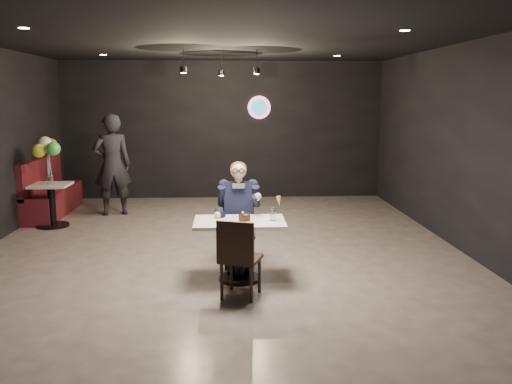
{
  "coord_description": "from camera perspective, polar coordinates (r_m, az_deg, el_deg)",
  "views": [
    {
      "loc": [
        0.1,
        -7.5,
        2.23
      ],
      "look_at": [
        0.47,
        -0.5,
        0.99
      ],
      "focal_mm": 38.0,
      "sensor_mm": 36.0,
      "label": 1
    }
  ],
  "objects": [
    {
      "name": "passerby",
      "position": [
        10.6,
        -14.89,
        2.78
      ],
      "size": [
        0.8,
        0.65,
        1.92
      ],
      "primitive_type": "imported",
      "rotation": [
        0.0,
        0.0,
        3.44
      ],
      "color": "black",
      "rests_on": "floor"
    },
    {
      "name": "wall_sign",
      "position": [
        12.0,
        0.33,
        8.9
      ],
      "size": [
        0.5,
        0.06,
        0.5
      ],
      "primitive_type": null,
      "color": "pink",
      "rests_on": "floor"
    },
    {
      "name": "mint_leaf",
      "position": [
        6.45,
        -1.12,
        -2.42
      ],
      "size": [
        0.07,
        0.04,
        0.01
      ],
      "primitive_type": "ellipsoid",
      "color": "green",
      "rests_on": "cake_slice"
    },
    {
      "name": "balloon_vase",
      "position": [
        9.95,
        -20.84,
        1.25
      ],
      "size": [
        0.11,
        0.11,
        0.16
      ],
      "primitive_type": "cylinder",
      "color": "silver",
      "rests_on": "side_table"
    },
    {
      "name": "floor",
      "position": [
        7.83,
        -3.65,
        -6.57
      ],
      "size": [
        9.0,
        9.0,
        0.0
      ],
      "primitive_type": "plane",
      "color": "gray",
      "rests_on": "ground"
    },
    {
      "name": "side_table",
      "position": [
        10.02,
        -20.69,
        -1.22
      ],
      "size": [
        0.63,
        0.63,
        0.79
      ],
      "primitive_type": "cube",
      "color": "white",
      "rests_on": "floor"
    },
    {
      "name": "cake_slice",
      "position": [
        6.5,
        -1.23,
        -2.68
      ],
      "size": [
        0.14,
        0.13,
        0.08
      ],
      "primitive_type": "cube",
      "rotation": [
        0.0,
        0.0,
        0.35
      ],
      "color": "black",
      "rests_on": "dessert_plate"
    },
    {
      "name": "pendant_lights",
      "position": [
        9.53,
        -3.72,
        13.89
      ],
      "size": [
        1.4,
        1.2,
        0.36
      ],
      "primitive_type": "cube",
      "color": "black",
      "rests_on": "floor"
    },
    {
      "name": "chair_far",
      "position": [
        7.17,
        -1.83,
        -4.28
      ],
      "size": [
        0.42,
        0.46,
        0.92
      ],
      "primitive_type": "cube",
      "color": "black",
      "rests_on": "floor"
    },
    {
      "name": "seated_man",
      "position": [
        7.11,
        -1.84,
        -2.25
      ],
      "size": [
        0.6,
        0.8,
        1.44
      ],
      "primitive_type": "cube",
      "color": "black",
      "rests_on": "floor"
    },
    {
      "name": "booth_bench",
      "position": [
        11.02,
        -20.67,
        0.54
      ],
      "size": [
        0.54,
        2.17,
        1.08
      ],
      "primitive_type": "cube",
      "color": "#4E1013",
      "rests_on": "floor"
    },
    {
      "name": "dessert_plate",
      "position": [
        6.51,
        -1.37,
        -3.08
      ],
      "size": [
        0.2,
        0.2,
        0.01
      ],
      "primitive_type": "cylinder",
      "color": "white",
      "rests_on": "main_table"
    },
    {
      "name": "balloon_bunch",
      "position": [
        9.9,
        -21.0,
        3.66
      ],
      "size": [
        0.43,
        0.43,
        0.7
      ],
      "primitive_type": "cube",
      "color": "yellow",
      "rests_on": "balloon_vase"
    },
    {
      "name": "wafer_cone",
      "position": [
        6.5,
        2.44,
        -0.97
      ],
      "size": [
        0.08,
        0.08,
        0.13
      ],
      "primitive_type": "cone",
      "rotation": [
        0.0,
        0.0,
        0.26
      ],
      "color": "tan",
      "rests_on": "sundae_glass"
    },
    {
      "name": "chair_near",
      "position": [
        6.11,
        -1.61,
        -6.84
      ],
      "size": [
        0.55,
        0.57,
        0.92
      ],
      "primitive_type": "cube",
      "rotation": [
        0.0,
        0.0,
        -0.33
      ],
      "color": "black",
      "rests_on": "floor"
    },
    {
      "name": "main_table",
      "position": [
        6.66,
        -1.73,
        -6.16
      ],
      "size": [
        1.1,
        0.7,
        0.75
      ],
      "primitive_type": "cube",
      "color": "white",
      "rests_on": "floor"
    },
    {
      "name": "sundae_glass",
      "position": [
        6.55,
        1.78,
        -2.34
      ],
      "size": [
        0.07,
        0.07,
        0.16
      ],
      "primitive_type": "cylinder",
      "color": "silver",
      "rests_on": "main_table"
    }
  ]
}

